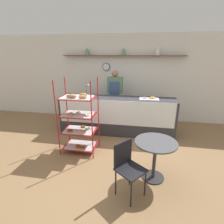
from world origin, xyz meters
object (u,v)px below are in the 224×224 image
object	(u,v)px
person_worker	(115,96)
donut_tray_counter	(150,98)
coffee_carafe	(88,91)
pastry_rack	(79,120)
cafe_table	(155,151)
cafe_chair	(127,163)

from	to	relation	value
person_worker	donut_tray_counter	xyz separation A→B (m)	(1.00, -0.55, 0.11)
coffee_carafe	donut_tray_counter	world-z (taller)	coffee_carafe
pastry_rack	donut_tray_counter	bearing A→B (deg)	36.88
cafe_table	donut_tray_counter	bearing A→B (deg)	92.28
cafe_table	person_worker	bearing A→B (deg)	114.58
person_worker	cafe_table	bearing A→B (deg)	-65.42
cafe_chair	coffee_carafe	world-z (taller)	coffee_carafe
pastry_rack	coffee_carafe	xyz separation A→B (m)	(-0.11, 1.10, 0.42)
pastry_rack	donut_tray_counter	distance (m)	1.93
pastry_rack	person_worker	size ratio (longest dim) A/B	0.99
person_worker	donut_tray_counter	bearing A→B (deg)	-28.88
cafe_table	donut_tray_counter	distance (m)	1.86
person_worker	cafe_table	world-z (taller)	person_worker
cafe_table	pastry_rack	bearing A→B (deg)	157.86
cafe_table	coffee_carafe	size ratio (longest dim) A/B	2.14
pastry_rack	cafe_table	bearing A→B (deg)	-22.14
cafe_table	donut_tray_counter	size ratio (longest dim) A/B	1.46
pastry_rack	person_worker	bearing A→B (deg)	72.86
pastry_rack	coffee_carafe	size ratio (longest dim) A/B	4.87
person_worker	donut_tray_counter	world-z (taller)	person_worker
pastry_rack	coffee_carafe	world-z (taller)	pastry_rack
person_worker	pastry_rack	bearing A→B (deg)	-107.14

